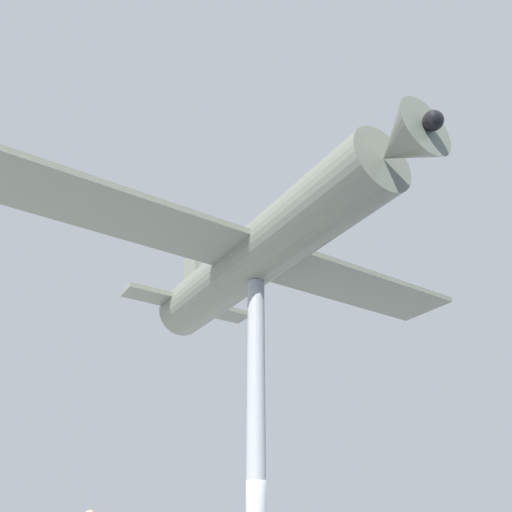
{
  "coord_description": "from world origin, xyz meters",
  "views": [
    {
      "loc": [
        9.97,
        8.93,
        1.34
      ],
      "look_at": [
        0.0,
        0.0,
        8.82
      ],
      "focal_mm": 35.0,
      "sensor_mm": 36.0,
      "label": 1
    }
  ],
  "objects": [
    {
      "name": "support_pylon_central",
      "position": [
        0.0,
        0.0,
        3.96
      ],
      "size": [
        0.5,
        0.5,
        7.92
      ],
      "color": "#999EA3",
      "rests_on": "ground_plane"
    },
    {
      "name": "suspended_airplane",
      "position": [
        0.07,
        0.25,
        8.84
      ],
      "size": [
        15.58,
        12.52,
        3.27
      ],
      "rotation": [
        0.0,
        0.0,
        -0.27
      ],
      "color": "slate",
      "rests_on": "support_pylon_central"
    }
  ]
}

